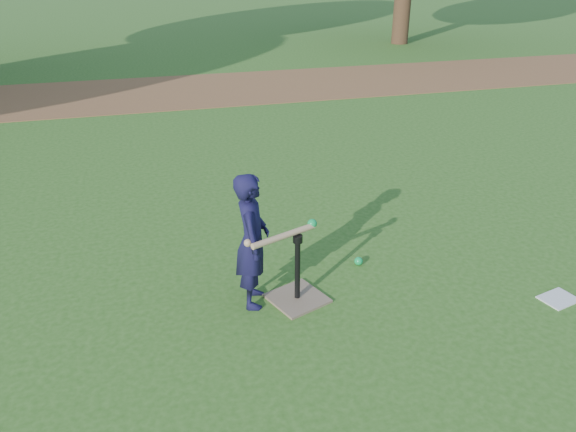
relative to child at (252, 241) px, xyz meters
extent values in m
plane|color=#285116|center=(0.64, 0.27, -0.58)|extent=(80.00, 80.00, 0.00)
cube|color=brown|center=(0.64, 7.77, -0.57)|extent=(24.00, 3.00, 0.01)
imported|color=black|center=(0.00, 0.00, 0.00)|extent=(0.36, 0.47, 1.16)
sphere|color=#0D9444|center=(1.08, 0.32, -0.54)|extent=(0.08, 0.08, 0.08)
cube|color=silver|center=(2.51, -0.66, -0.57)|extent=(0.35, 0.29, 0.01)
cube|color=#755F4A|center=(0.36, -0.07, -0.57)|extent=(0.56, 0.56, 0.02)
cylinder|color=black|center=(0.36, -0.07, -0.28)|extent=(0.05, 0.05, 0.55)
cylinder|color=black|center=(0.36, -0.07, 0.01)|extent=(0.08, 0.08, 0.06)
cylinder|color=tan|center=(0.24, -0.09, 0.06)|extent=(0.58, 0.27, 0.05)
sphere|color=tan|center=(-0.06, -0.13, 0.06)|extent=(0.06, 0.06, 0.06)
sphere|color=#0D9444|center=(0.51, 0.02, 0.08)|extent=(0.08, 0.08, 0.08)
camera|label=1|loc=(-0.76, -3.91, 2.15)|focal=35.00mm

